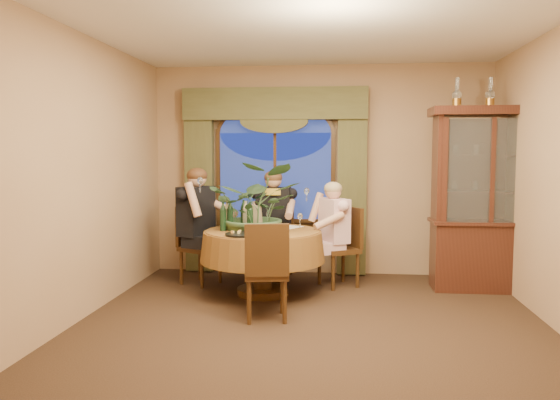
# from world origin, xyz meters

# --- Properties ---
(floor) EXTENTS (5.00, 5.00, 0.00)m
(floor) POSITION_xyz_m (0.00, 0.00, 0.00)
(floor) COLOR black
(floor) RESTS_ON ground
(wall_back) EXTENTS (4.50, 0.00, 4.50)m
(wall_back) POSITION_xyz_m (0.00, 2.50, 1.40)
(wall_back) COLOR #9D7754
(wall_back) RESTS_ON ground
(ceiling) EXTENTS (5.00, 5.00, 0.00)m
(ceiling) POSITION_xyz_m (0.00, 0.00, 2.80)
(ceiling) COLOR white
(ceiling) RESTS_ON wall_back
(window) EXTENTS (1.62, 0.10, 1.32)m
(window) POSITION_xyz_m (-0.60, 2.43, 1.30)
(window) COLOR navy
(window) RESTS_ON wall_back
(arched_transom) EXTENTS (1.60, 0.06, 0.44)m
(arched_transom) POSITION_xyz_m (-0.60, 2.43, 2.08)
(arched_transom) COLOR navy
(arched_transom) RESTS_ON wall_back
(drapery_left) EXTENTS (0.38, 0.14, 2.32)m
(drapery_left) POSITION_xyz_m (-1.63, 2.38, 1.18)
(drapery_left) COLOR #424222
(drapery_left) RESTS_ON floor
(drapery_right) EXTENTS (0.38, 0.14, 2.32)m
(drapery_right) POSITION_xyz_m (0.43, 2.38, 1.18)
(drapery_right) COLOR #424222
(drapery_right) RESTS_ON floor
(swag_valance) EXTENTS (2.45, 0.16, 0.42)m
(swag_valance) POSITION_xyz_m (-0.60, 2.35, 2.28)
(swag_valance) COLOR #424222
(swag_valance) RESTS_ON wall_back
(dining_table) EXTENTS (1.76, 1.76, 0.75)m
(dining_table) POSITION_xyz_m (-0.61, 1.25, 0.38)
(dining_table) COLOR #943B19
(dining_table) RESTS_ON floor
(china_cabinet) EXTENTS (1.34, 0.53, 2.17)m
(china_cabinet) POSITION_xyz_m (1.99, 1.75, 1.08)
(china_cabinet) COLOR #341711
(china_cabinet) RESTS_ON floor
(oil_lamp_left) EXTENTS (0.11, 0.11, 0.34)m
(oil_lamp_left) POSITION_xyz_m (1.62, 1.75, 2.34)
(oil_lamp_left) COLOR #A5722D
(oil_lamp_left) RESTS_ON china_cabinet
(oil_lamp_center) EXTENTS (0.11, 0.11, 0.34)m
(oil_lamp_center) POSITION_xyz_m (1.99, 1.75, 2.34)
(oil_lamp_center) COLOR #A5722D
(oil_lamp_center) RESTS_ON china_cabinet
(oil_lamp_right) EXTENTS (0.11, 0.11, 0.34)m
(oil_lamp_right) POSITION_xyz_m (2.37, 1.75, 2.34)
(oil_lamp_right) COLOR #A5722D
(oil_lamp_right) RESTS_ON china_cabinet
(chair_right) EXTENTS (0.57, 0.57, 0.96)m
(chair_right) POSITION_xyz_m (0.26, 1.75, 0.48)
(chair_right) COLOR black
(chair_right) RESTS_ON floor
(chair_back_right) EXTENTS (0.44, 0.44, 0.96)m
(chair_back_right) POSITION_xyz_m (-0.56, 2.14, 0.48)
(chair_back_right) COLOR black
(chair_back_right) RESTS_ON floor
(chair_back) EXTENTS (0.57, 0.57, 0.96)m
(chair_back) POSITION_xyz_m (-1.45, 1.70, 0.48)
(chair_back) COLOR black
(chair_back) RESTS_ON floor
(chair_front_left) EXTENTS (0.49, 0.49, 0.96)m
(chair_front_left) POSITION_xyz_m (-0.45, 0.34, 0.48)
(chair_front_left) COLOR black
(chair_front_left) RESTS_ON floor
(person_pink) EXTENTS (0.60, 0.61, 1.29)m
(person_pink) POSITION_xyz_m (0.20, 1.71, 0.65)
(person_pink) COLOR beige
(person_pink) RESTS_ON floor
(person_back) EXTENTS (0.64, 0.67, 1.46)m
(person_back) POSITION_xyz_m (-1.48, 1.62, 0.73)
(person_back) COLOR black
(person_back) RESTS_ON floor
(person_scarf) EXTENTS (0.51, 0.47, 1.41)m
(person_scarf) POSITION_xyz_m (-0.59, 2.18, 0.70)
(person_scarf) COLOR black
(person_scarf) RESTS_ON floor
(stoneware_vase) EXTENTS (0.14, 0.14, 0.27)m
(stoneware_vase) POSITION_xyz_m (-0.70, 1.39, 0.88)
(stoneware_vase) COLOR #927F5D
(stoneware_vase) RESTS_ON dining_table
(centerpiece_plant) EXTENTS (1.04, 1.16, 0.90)m
(centerpiece_plant) POSITION_xyz_m (-0.69, 1.36, 1.40)
(centerpiece_plant) COLOR #395937
(centerpiece_plant) RESTS_ON dining_table
(olive_bowl) EXTENTS (0.15, 0.15, 0.05)m
(olive_bowl) POSITION_xyz_m (-0.60, 1.19, 0.77)
(olive_bowl) COLOR #4E6030
(olive_bowl) RESTS_ON dining_table
(cheese_platter) EXTENTS (0.37, 0.37, 0.02)m
(cheese_platter) POSITION_xyz_m (-0.77, 0.83, 0.76)
(cheese_platter) COLOR black
(cheese_platter) RESTS_ON dining_table
(wine_bottle_0) EXTENTS (0.07, 0.07, 0.33)m
(wine_bottle_0) POSITION_xyz_m (-0.81, 1.31, 0.92)
(wine_bottle_0) COLOR tan
(wine_bottle_0) RESTS_ON dining_table
(wine_bottle_1) EXTENTS (0.07, 0.07, 0.33)m
(wine_bottle_1) POSITION_xyz_m (-1.05, 1.17, 0.92)
(wine_bottle_1) COLOR black
(wine_bottle_1) RESTS_ON dining_table
(wine_bottle_2) EXTENTS (0.07, 0.07, 0.33)m
(wine_bottle_2) POSITION_xyz_m (-0.75, 1.21, 0.92)
(wine_bottle_2) COLOR black
(wine_bottle_2) RESTS_ON dining_table
(wine_bottle_3) EXTENTS (0.07, 0.07, 0.33)m
(wine_bottle_3) POSITION_xyz_m (-0.99, 1.26, 0.92)
(wine_bottle_3) COLOR black
(wine_bottle_3) RESTS_ON dining_table
(wine_bottle_4) EXTENTS (0.07, 0.07, 0.33)m
(wine_bottle_4) POSITION_xyz_m (-0.87, 1.47, 0.92)
(wine_bottle_4) COLOR black
(wine_bottle_4) RESTS_ON dining_table
(wine_bottle_5) EXTENTS (0.07, 0.07, 0.33)m
(wine_bottle_5) POSITION_xyz_m (-1.03, 1.32, 0.92)
(wine_bottle_5) COLOR tan
(wine_bottle_5) RESTS_ON dining_table
(tasting_paper_0) EXTENTS (0.26, 0.33, 0.00)m
(tasting_paper_0) POSITION_xyz_m (-0.41, 1.04, 0.75)
(tasting_paper_0) COLOR white
(tasting_paper_0) RESTS_ON dining_table
(tasting_paper_1) EXTENTS (0.34, 0.37, 0.00)m
(tasting_paper_1) POSITION_xyz_m (-0.32, 1.52, 0.75)
(tasting_paper_1) COLOR white
(tasting_paper_1) RESTS_ON dining_table
(tasting_paper_2) EXTENTS (0.26, 0.33, 0.00)m
(tasting_paper_2) POSITION_xyz_m (-0.63, 0.97, 0.75)
(tasting_paper_2) COLOR white
(tasting_paper_2) RESTS_ON dining_table
(wine_glass_person_pink) EXTENTS (0.07, 0.07, 0.18)m
(wine_glass_person_pink) POSITION_xyz_m (-0.19, 1.48, 0.84)
(wine_glass_person_pink) COLOR silver
(wine_glass_person_pink) RESTS_ON dining_table
(wine_glass_person_back) EXTENTS (0.07, 0.07, 0.18)m
(wine_glass_person_back) POSITION_xyz_m (-1.04, 1.44, 0.84)
(wine_glass_person_back) COLOR silver
(wine_glass_person_back) RESTS_ON dining_table
(wine_glass_person_scarf) EXTENTS (0.07, 0.07, 0.18)m
(wine_glass_person_scarf) POSITION_xyz_m (-0.60, 1.72, 0.84)
(wine_glass_person_scarf) COLOR silver
(wine_glass_person_scarf) RESTS_ON dining_table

